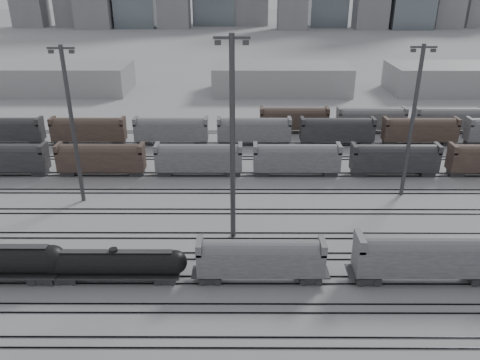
{
  "coord_description": "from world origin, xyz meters",
  "views": [
    {
      "loc": [
        -1.6,
        -43.68,
        32.51
      ],
      "look_at": [
        -1.81,
        20.68,
        4.0
      ],
      "focal_mm": 35.0,
      "sensor_mm": 36.0,
      "label": 1
    }
  ],
  "objects_px": {
    "tank_car_b": "(115,263)",
    "hopper_car_a": "(261,257)",
    "hopper_car_b": "(428,254)",
    "light_mast_c": "(232,138)"
  },
  "relations": [
    {
      "from": "tank_car_b",
      "to": "hopper_car_a",
      "type": "height_order",
      "value": "hopper_car_a"
    },
    {
      "from": "hopper_car_b",
      "to": "tank_car_b",
      "type": "bearing_deg",
      "value": -180.0
    },
    {
      "from": "light_mast_c",
      "to": "hopper_car_a",
      "type": "bearing_deg",
      "value": -71.79
    },
    {
      "from": "hopper_car_b",
      "to": "light_mast_c",
      "type": "distance_m",
      "value": 26.36
    },
    {
      "from": "tank_car_b",
      "to": "hopper_car_a",
      "type": "distance_m",
      "value": 16.59
    },
    {
      "from": "tank_car_b",
      "to": "hopper_car_b",
      "type": "height_order",
      "value": "hopper_car_b"
    },
    {
      "from": "tank_car_b",
      "to": "hopper_car_b",
      "type": "distance_m",
      "value": 35.35
    },
    {
      "from": "hopper_car_b",
      "to": "light_mast_c",
      "type": "height_order",
      "value": "light_mast_c"
    },
    {
      "from": "hopper_car_a",
      "to": "light_mast_c",
      "type": "xyz_separation_m",
      "value": [
        -3.29,
        10.01,
        10.81
      ]
    },
    {
      "from": "hopper_car_b",
      "to": "light_mast_c",
      "type": "bearing_deg",
      "value": 155.59
    }
  ]
}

